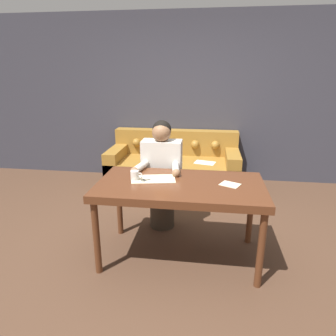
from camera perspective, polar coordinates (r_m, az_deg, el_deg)
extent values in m
plane|color=#4C3323|center=(3.11, 0.29, -15.94)|extent=(16.00, 16.00, 0.00)
cube|color=#383842|center=(4.90, 3.96, 12.92)|extent=(8.00, 0.06, 2.60)
cube|color=#562D19|center=(2.74, 2.36, -3.59)|extent=(1.52, 0.81, 0.07)
cylinder|color=#562D19|center=(2.76, -13.46, -12.83)|extent=(0.06, 0.06, 0.70)
cylinder|color=#562D19|center=(2.64, 17.27, -14.76)|extent=(0.06, 0.06, 0.70)
cylinder|color=#562D19|center=(3.33, -9.25, -6.88)|extent=(0.06, 0.06, 0.70)
cylinder|color=#562D19|center=(3.23, 15.42, -8.15)|extent=(0.06, 0.06, 0.70)
cube|color=olive|center=(4.66, 1.05, -0.94)|extent=(1.96, 0.90, 0.44)
cube|color=olive|center=(4.87, 1.55, 4.99)|extent=(1.96, 0.22, 0.39)
cube|color=olive|center=(4.81, -9.43, 0.44)|extent=(0.20, 0.90, 0.60)
cube|color=olive|center=(4.62, 11.99, -0.47)|extent=(0.20, 0.90, 0.60)
sphere|color=olive|center=(4.85, -6.01, 4.85)|extent=(0.13, 0.13, 0.13)
sphere|color=olive|center=(4.79, -2.36, 4.76)|extent=(0.13, 0.13, 0.13)
sphere|color=olive|center=(4.74, 1.38, 4.64)|extent=(0.13, 0.13, 0.13)
sphere|color=olive|center=(4.72, 5.17, 4.50)|extent=(0.13, 0.13, 0.13)
sphere|color=olive|center=(4.72, 8.98, 4.34)|extent=(0.13, 0.13, 0.13)
cube|color=white|center=(4.46, 7.02, 1.02)|extent=(0.33, 0.26, 0.00)
cylinder|color=#33281E|center=(3.49, -1.12, -7.36)|extent=(0.28, 0.28, 0.49)
cube|color=beige|center=(3.30, -1.17, 0.69)|extent=(0.43, 0.22, 0.54)
sphere|color=#896042|center=(3.19, -1.27, 6.75)|extent=(0.20, 0.20, 0.20)
sphere|color=black|center=(3.21, -1.19, 7.29)|extent=(0.20, 0.20, 0.20)
cylinder|color=beige|center=(3.08, -5.28, 0.23)|extent=(0.12, 0.30, 0.07)
sphere|color=#896042|center=(2.95, -6.43, -0.60)|extent=(0.08, 0.08, 0.08)
cylinder|color=beige|center=(3.02, 1.50, -0.06)|extent=(0.11, 0.30, 0.07)
sphere|color=#896042|center=(2.88, 1.55, -0.97)|extent=(0.08, 0.08, 0.08)
cube|color=beige|center=(2.83, -2.79, -2.08)|extent=(0.44, 0.31, 0.00)
cube|color=beige|center=(2.74, 11.74, -3.09)|extent=(0.21, 0.20, 0.00)
cube|color=silver|center=(2.83, -2.32, -2.03)|extent=(0.10, 0.08, 0.00)
cube|color=black|center=(2.79, -3.99, -2.35)|extent=(0.06, 0.05, 0.00)
torus|color=black|center=(2.78, -4.67, -2.48)|extent=(0.04, 0.04, 0.01)
cube|color=silver|center=(2.81, -2.20, -2.16)|extent=(0.11, 0.04, 0.00)
cube|color=black|center=(2.80, -4.07, -2.26)|extent=(0.07, 0.03, 0.00)
torus|color=black|center=(2.80, -4.80, -2.30)|extent=(0.04, 0.04, 0.01)
cylinder|color=silver|center=(2.81, -3.33, -2.22)|extent=(0.01, 0.01, 0.01)
cylinder|color=silver|center=(2.80, -6.38, -1.44)|extent=(0.08, 0.08, 0.09)
torus|color=silver|center=(2.79, -5.38, -1.40)|extent=(0.05, 0.01, 0.05)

